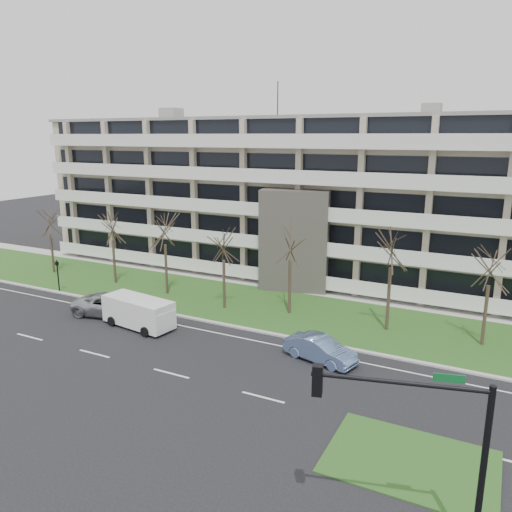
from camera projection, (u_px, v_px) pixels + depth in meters
The scene contains 19 objects.
ground at pixel (171, 374), 29.16m from camera, with size 160.00×160.00×0.00m, color black.
grass_verge at pixel (267, 307), 40.41m from camera, with size 90.00×10.00×0.06m, color #25531B.
curb at pixel (238, 327), 36.08m from camera, with size 90.00×0.35×0.12m, color #B2B2AD.
sidewalk at pixel (294, 289), 45.17m from camera, with size 90.00×2.00×0.08m, color #B2B2AD.
grass_median at pixel (411, 462), 21.25m from camera, with size 7.00×5.00×0.06m, color #25531B.
lane_edge_line at pixel (227, 335), 34.79m from camera, with size 90.00×0.12×0.01m, color white.
apartment_building at pixel (322, 197), 49.30m from camera, with size 60.50×15.10×18.75m.
silver_pickup at pixel (112, 305), 38.42m from camera, with size 2.78×6.02×1.67m, color #A4A7AB.
blue_sedan at pixel (320, 349), 30.66m from camera, with size 1.62×4.65×1.53m, color #7694CE.
white_van at pixel (139, 310), 35.96m from camera, with size 5.80×2.87×2.16m.
traffic_signal at pixel (423, 439), 15.76m from camera, with size 5.49×1.68×6.52m.
pedestrian_signal at pixel (58, 272), 43.92m from camera, with size 0.31×0.27×2.91m.
tree_0 at pixel (49, 219), 49.28m from camera, with size 3.57×3.57×7.13m.
tree_1 at pixel (112, 224), 45.70m from camera, with size 3.66×3.66×7.31m.
tree_2 at pixel (164, 225), 42.40m from camera, with size 3.97×3.97×7.94m.
tree_3 at pixel (223, 241), 38.94m from camera, with size 3.56×3.56×7.12m.
tree_4 at pixel (290, 240), 37.67m from camera, with size 3.78×3.78×7.57m.
tree_5 at pixel (392, 242), 34.17m from camera, with size 4.13×4.13×8.27m.
tree_6 at pixel (491, 261), 31.77m from camera, with size 3.70×3.70×7.40m.
Camera 1 is at (16.56, -21.55, 13.56)m, focal length 35.00 mm.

